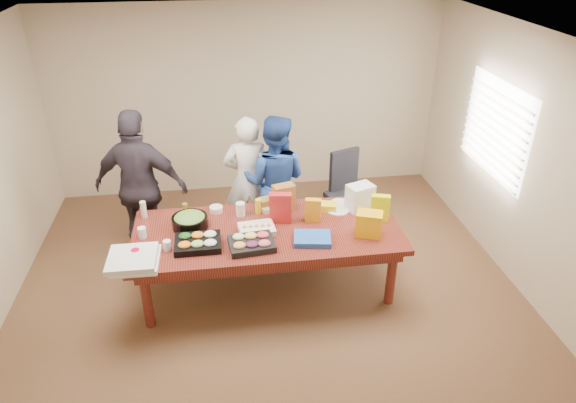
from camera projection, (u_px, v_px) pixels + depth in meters
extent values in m
cube|color=#47301E|center=(268.00, 287.00, 5.76)|extent=(5.50, 5.00, 0.02)
cube|color=white|center=(263.00, 38.00, 4.44)|extent=(5.50, 5.00, 0.02)
cube|color=beige|center=(247.00, 101.00, 7.26)|extent=(5.50, 0.04, 2.70)
cube|color=beige|center=(312.00, 371.00, 2.94)|extent=(5.50, 0.04, 2.70)
cube|color=beige|center=(523.00, 162.00, 5.44)|extent=(0.04, 5.00, 2.70)
cube|color=white|center=(495.00, 129.00, 5.89)|extent=(0.03, 1.40, 1.10)
cube|color=beige|center=(492.00, 129.00, 5.88)|extent=(0.04, 1.36, 1.00)
cube|color=#4C1C0F|center=(268.00, 259.00, 5.57)|extent=(2.80, 1.20, 0.75)
cube|color=black|center=(346.00, 194.00, 6.62)|extent=(0.65, 0.65, 0.99)
imported|color=white|center=(248.00, 180.00, 6.28)|extent=(0.61, 0.42, 1.62)
imported|color=navy|center=(275.00, 181.00, 6.19)|extent=(0.96, 0.85, 1.67)
imported|color=#2B242C|center=(141.00, 187.00, 5.87)|extent=(1.16, 0.70, 1.84)
cube|color=black|center=(198.00, 243.00, 5.10)|extent=(0.46, 0.36, 0.07)
cube|color=black|center=(251.00, 244.00, 5.10)|extent=(0.48, 0.39, 0.07)
cube|color=silver|center=(257.00, 229.00, 5.34)|extent=(0.39, 0.31, 0.06)
cylinder|color=black|center=(190.00, 222.00, 5.41)|extent=(0.41, 0.41, 0.12)
cube|color=blue|center=(312.00, 239.00, 5.19)|extent=(0.41, 0.34, 0.06)
cube|color=#B31F1E|center=(280.00, 208.00, 5.45)|extent=(0.25, 0.13, 0.34)
cube|color=#CADD03|center=(380.00, 208.00, 5.50)|extent=(0.21, 0.13, 0.30)
cube|color=orange|center=(313.00, 210.00, 5.49)|extent=(0.18, 0.12, 0.26)
cylinder|color=white|center=(241.00, 209.00, 5.61)|extent=(0.12, 0.12, 0.15)
cylinder|color=yellow|center=(258.00, 206.00, 5.65)|extent=(0.07, 0.07, 0.18)
cylinder|color=brown|center=(186.00, 211.00, 5.56)|extent=(0.07, 0.07, 0.18)
cylinder|color=beige|center=(144.00, 210.00, 5.57)|extent=(0.07, 0.07, 0.19)
cube|color=yellow|center=(326.00, 207.00, 5.74)|extent=(0.28, 0.21, 0.08)
cube|color=olive|center=(272.00, 202.00, 5.79)|extent=(0.33, 0.22, 0.12)
cube|color=#8F5B24|center=(284.00, 198.00, 5.68)|extent=(0.26, 0.20, 0.31)
cylinder|color=#B9001C|center=(136.00, 254.00, 4.90)|extent=(0.09, 0.09, 0.11)
cylinder|color=silver|center=(167.00, 246.00, 5.03)|extent=(0.08, 0.08, 0.11)
cylinder|color=white|center=(142.00, 233.00, 5.23)|extent=(0.09, 0.09, 0.12)
cube|color=white|center=(135.00, 261.00, 4.85)|extent=(0.46, 0.46, 0.05)
cube|color=silver|center=(132.00, 258.00, 4.80)|extent=(0.45, 0.45, 0.05)
cylinder|color=white|center=(338.00, 210.00, 5.74)|extent=(0.33, 0.33, 0.02)
cylinder|color=silver|center=(340.00, 204.00, 5.86)|extent=(0.27, 0.27, 0.02)
cylinder|color=beige|center=(267.00, 209.00, 5.71)|extent=(0.15, 0.15, 0.05)
cylinder|color=#F5E2D0|center=(216.00, 209.00, 5.71)|extent=(0.18, 0.18, 0.06)
cube|color=white|center=(360.00, 197.00, 5.70)|extent=(0.33, 0.28, 0.30)
cube|color=#EDA60A|center=(369.00, 224.00, 5.24)|extent=(0.31, 0.26, 0.26)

